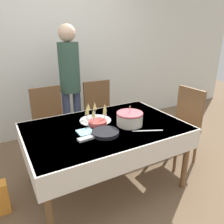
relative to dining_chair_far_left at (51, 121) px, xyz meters
name	(u,v)px	position (x,y,z in m)	size (l,w,h in m)	color
ground_plane	(106,184)	(0.36, -0.85, -0.53)	(12.00, 12.00, 0.00)	brown
wall_back	(55,50)	(0.36, 0.83, 0.82)	(8.00, 0.05, 2.70)	silver
dining_table	(105,135)	(0.36, -0.85, 0.09)	(1.60, 1.06, 0.72)	silver
dining_chair_far_left	(51,121)	(0.00, 0.00, 0.00)	(0.45, 0.45, 0.97)	brown
dining_chair_far_right	(100,112)	(0.71, 0.00, 0.00)	(0.44, 0.44, 0.97)	brown
dining_chair_right_end	(182,122)	(1.48, -0.85, 0.00)	(0.43, 0.43, 0.97)	brown
birthday_cake	(130,119)	(0.59, -0.94, 0.26)	(0.27, 0.27, 0.21)	silver
champagne_tray	(95,114)	(0.33, -0.67, 0.27)	(0.34, 0.34, 0.18)	silver
plate_stack_main	(105,133)	(0.27, -1.02, 0.21)	(0.26, 0.26, 0.03)	black
plate_stack_dessert	(98,123)	(0.30, -0.79, 0.21)	(0.19, 0.19, 0.05)	#CC4C47
cake_knife	(148,131)	(0.67, -1.15, 0.19)	(0.28, 0.14, 0.00)	silver
fork_pile	(87,138)	(0.08, -1.03, 0.20)	(0.17, 0.07, 0.02)	silver
napkin_pile	(85,132)	(0.12, -0.89, 0.19)	(0.15, 0.15, 0.01)	#8CC6E0
person_standing	(70,77)	(0.37, 0.21, 0.51)	(0.28, 0.28, 1.72)	#3F4C72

